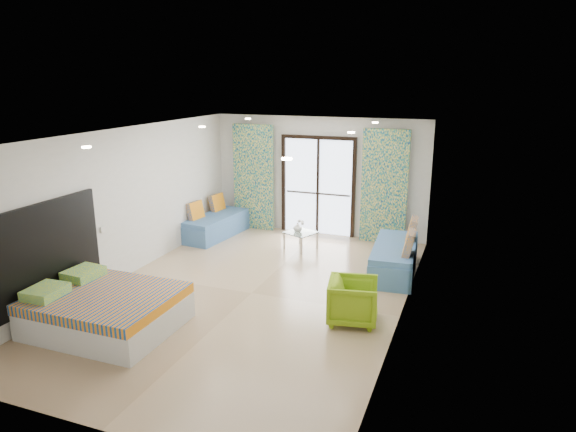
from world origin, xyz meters
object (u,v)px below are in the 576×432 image
(daybed_left, at_px, (216,225))
(coffee_table, at_px, (301,234))
(daybed_right, at_px, (395,257))
(bed, at_px, (105,310))
(armchair, at_px, (353,299))

(daybed_left, distance_m, coffee_table, 2.14)
(daybed_right, distance_m, coffee_table, 2.20)
(bed, relative_size, daybed_right, 0.99)
(bed, height_order, coffee_table, bed)
(bed, distance_m, coffee_table, 4.62)
(bed, bearing_deg, coffee_table, 71.11)
(bed, distance_m, daybed_left, 4.58)
(daybed_left, relative_size, coffee_table, 2.49)
(daybed_right, xyz_separation_m, coffee_table, (-2.10, 0.66, 0.04))
(coffee_table, distance_m, armchair, 3.44)
(bed, xyz_separation_m, daybed_left, (-0.64, 4.54, -0.01))
(daybed_left, bearing_deg, coffee_table, 1.90)
(daybed_right, bearing_deg, armchair, -101.00)
(daybed_right, height_order, armchair, daybed_right)
(daybed_left, height_order, daybed_right, daybed_right)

